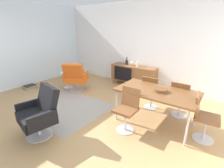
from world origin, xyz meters
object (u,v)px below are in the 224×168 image
object	(u,v)px
sideboard	(133,74)
vase_sculptural_dark	(127,62)
dining_table	(157,92)
wooden_bowl_on_table	(161,90)
side_table_round	(67,78)
dining_chair_back_right	(180,98)
fruit_bowl	(67,72)
armchair_black_shell	(40,112)
vase_cobalt	(132,63)
dining_chair_back_left	(151,91)
dining_chair_front_left	(127,108)
dining_chair_far_end	(203,116)
lounge_chair_red	(75,77)
vase_ceramic_small	(138,64)
magazine_stack	(29,87)

from	to	relation	value
sideboard	vase_sculptural_dark	distance (m)	0.47
dining_table	wooden_bowl_on_table	world-z (taller)	wooden_bowl_on_table
sideboard	wooden_bowl_on_table	distance (m)	2.43
side_table_round	vase_sculptural_dark	bearing A→B (deg)	45.84
dining_chair_back_right	fruit_bowl	size ratio (longest dim) A/B	4.28
armchair_black_shell	side_table_round	xyz separation A→B (m)	(-1.69, 1.97, -0.15)
sideboard	fruit_bowl	world-z (taller)	sideboard
vase_cobalt	dining_chair_back_left	distance (m)	1.77
armchair_black_shell	fruit_bowl	distance (m)	2.59
dining_chair_front_left	dining_chair_back_left	size ratio (longest dim) A/B	1.00
dining_chair_far_end	lounge_chair_red	size ratio (longest dim) A/B	0.90
fruit_bowl	vase_sculptural_dark	bearing A→B (deg)	45.80
sideboard	vase_sculptural_dark	xyz separation A→B (m)	(-0.29, 0.00, 0.37)
wooden_bowl_on_table	dining_chair_front_left	world-z (taller)	dining_chair_front_left
side_table_round	fruit_bowl	distance (m)	0.23
sideboard	dining_table	bearing A→B (deg)	-49.21
wooden_bowl_on_table	dining_chair_far_end	xyz separation A→B (m)	(0.81, -0.00, -0.30)
dining_chair_far_end	armchair_black_shell	world-z (taller)	armchair_black_shell
dining_table	dining_chair_front_left	xyz separation A→B (m)	(-0.35, -0.56, -0.23)
vase_ceramic_small	vase_sculptural_dark	bearing A→B (deg)	180.00
vase_ceramic_small	armchair_black_shell	size ratio (longest dim) A/B	0.26
dining_chair_far_end	fruit_bowl	distance (m)	4.16
vase_ceramic_small	dining_chair_back_left	bearing A→B (deg)	-49.71
dining_table	fruit_bowl	size ratio (longest dim) A/B	8.00
sideboard	fruit_bowl	xyz separation A→B (m)	(-1.72, -1.47, 0.12)
dining_table	fruit_bowl	world-z (taller)	dining_table
magazine_stack	dining_chair_back_left	bearing A→B (deg)	15.85
dining_chair_front_left	side_table_round	xyz separation A→B (m)	(-2.90, 0.86, -0.15)
vase_cobalt	side_table_round	size ratio (longest dim) A/B	0.30
sideboard	vase_sculptural_dark	world-z (taller)	vase_sculptural_dark
dining_chair_front_left	dining_chair_back_right	world-z (taller)	same
dining_chair_front_left	lounge_chair_red	distance (m)	2.59
dining_chair_front_left	side_table_round	distance (m)	3.03
magazine_stack	vase_cobalt	bearing A→B (deg)	41.27
dining_table	fruit_bowl	xyz separation A→B (m)	(-3.25, 0.30, -0.14)
vase_ceramic_small	dining_table	xyz separation A→B (m)	(1.38, -1.78, -0.11)
dining_chair_back_right	vase_cobalt	bearing A→B (deg)	147.84
vase_cobalt	magazine_stack	world-z (taller)	vase_cobalt
vase_cobalt	vase_sculptural_dark	xyz separation A→B (m)	(-0.23, 0.00, 0.01)
dining_chair_back_right	armchair_black_shell	bearing A→B (deg)	-130.75
vase_sculptural_dark	armchair_black_shell	bearing A→B (deg)	-85.81
dining_chair_front_left	armchair_black_shell	xyz separation A→B (m)	(-1.22, -1.11, -0.00)
dining_chair_far_end	magazine_stack	xyz separation A→B (m)	(-5.13, -0.54, -0.42)
vase_sculptural_dark	armchair_black_shell	xyz separation A→B (m)	(0.25, -3.44, -0.34)
vase_sculptural_dark	wooden_bowl_on_table	world-z (taller)	vase_sculptural_dark
lounge_chair_red	side_table_round	distance (m)	0.48
vase_cobalt	dining_chair_back_left	world-z (taller)	vase_cobalt
sideboard	vase_cobalt	size ratio (longest dim) A/B	10.25
dining_chair_back_left	dining_table	bearing A→B (deg)	-58.17
wooden_bowl_on_table	magazine_stack	xyz separation A→B (m)	(-4.32, -0.54, -0.72)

